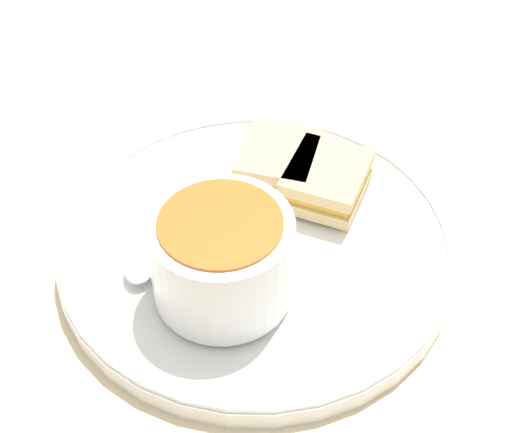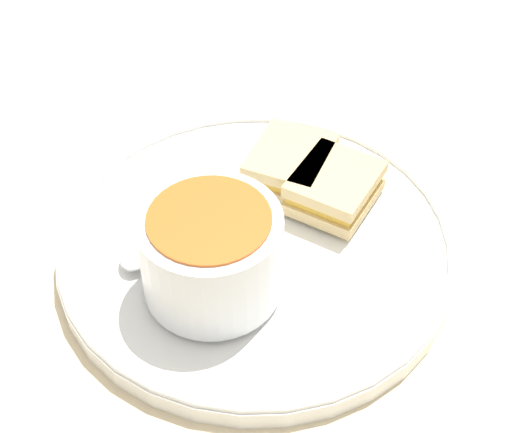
# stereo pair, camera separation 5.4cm
# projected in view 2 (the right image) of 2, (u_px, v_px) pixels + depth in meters

# --- Properties ---
(ground_plane) EXTENTS (2.40, 2.40, 0.00)m
(ground_plane) POSITION_uv_depth(u_px,v_px,m) (256.00, 252.00, 0.57)
(ground_plane) COLOR beige
(plate) EXTENTS (0.31, 0.31, 0.02)m
(plate) POSITION_uv_depth(u_px,v_px,m) (256.00, 243.00, 0.56)
(plate) COLOR white
(plate) RESTS_ON ground_plane
(soup_bowl) EXTENTS (0.10, 0.10, 0.07)m
(soup_bowl) POSITION_uv_depth(u_px,v_px,m) (211.00, 253.00, 0.50)
(soup_bowl) COLOR white
(soup_bowl) RESTS_ON plate
(spoon) EXTENTS (0.11, 0.02, 0.01)m
(spoon) POSITION_uv_depth(u_px,v_px,m) (141.00, 246.00, 0.54)
(spoon) COLOR silver
(spoon) RESTS_ON plate
(sandwich_half_near) EXTENTS (0.08, 0.08, 0.03)m
(sandwich_half_near) POSITION_uv_depth(u_px,v_px,m) (335.00, 187.00, 0.57)
(sandwich_half_near) COLOR #DBBC7F
(sandwich_half_near) RESTS_ON plate
(sandwich_half_far) EXTENTS (0.08, 0.07, 0.03)m
(sandwich_half_far) POSITION_uv_depth(u_px,v_px,m) (290.00, 164.00, 0.59)
(sandwich_half_far) COLOR #DBBC7F
(sandwich_half_far) RESTS_ON plate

